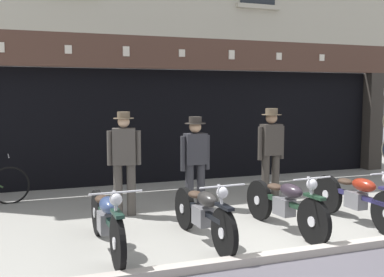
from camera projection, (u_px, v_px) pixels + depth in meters
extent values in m
cube|color=gray|center=(181.00, 185.00, 10.25)|extent=(23.48, 10.00, 0.08)
cube|color=#ADA39A|center=(303.00, 255.00, 5.63)|extent=(23.48, 0.16, 0.18)
cube|color=black|center=(155.00, 121.00, 12.27)|extent=(10.57, 4.00, 2.60)
cube|color=#332D28|center=(372.00, 121.00, 12.12)|extent=(0.44, 0.36, 2.60)
cube|color=#23282D|center=(174.00, 120.00, 10.62)|extent=(10.11, 0.03, 2.18)
cube|color=#4F3429|center=(179.00, 54.00, 10.06)|extent=(11.48, 0.24, 0.70)
cube|color=silver|center=(1.00, 47.00, 8.70)|extent=(0.14, 0.03, 0.20)
cube|color=silver|center=(68.00, 49.00, 9.12)|extent=(0.14, 0.03, 0.17)
cube|color=silver|center=(126.00, 51.00, 9.52)|extent=(0.14, 0.03, 0.21)
cube|color=silver|center=(182.00, 53.00, 9.94)|extent=(0.14, 0.03, 0.16)
cube|color=silver|center=(232.00, 55.00, 10.35)|extent=(0.14, 0.03, 0.21)
cube|color=silver|center=(279.00, 56.00, 10.76)|extent=(0.14, 0.03, 0.17)
cube|color=silver|center=(322.00, 58.00, 11.17)|extent=(0.14, 0.03, 0.16)
cube|color=#BCB6A0|center=(258.00, 7.00, 10.42)|extent=(1.10, 0.12, 0.10)
cylinder|color=black|center=(118.00, 243.00, 5.14)|extent=(0.09, 0.66, 0.66)
cylinder|color=silver|center=(118.00, 243.00, 5.14)|extent=(0.10, 0.15, 0.14)
cylinder|color=black|center=(97.00, 212.00, 6.47)|extent=(0.10, 0.66, 0.66)
cylinder|color=silver|center=(97.00, 212.00, 6.47)|extent=(0.11, 0.15, 0.14)
cube|color=#193329|center=(106.00, 217.00, 5.79)|extent=(0.11, 1.32, 0.07)
cube|color=slate|center=(106.00, 222.00, 5.80)|extent=(0.21, 0.33, 0.26)
ellipsoid|color=navy|center=(108.00, 205.00, 5.61)|extent=(0.23, 0.47, 0.20)
ellipsoid|color=#38281E|center=(103.00, 199.00, 6.01)|extent=(0.21, 0.31, 0.10)
cube|color=#193329|center=(117.00, 214.00, 5.10)|extent=(0.11, 0.36, 0.04)
sphere|color=silver|center=(116.00, 199.00, 5.14)|extent=(0.15, 0.15, 0.15)
cylinder|color=silver|center=(116.00, 193.00, 5.14)|extent=(0.62, 0.04, 0.02)
cylinder|color=silver|center=(117.00, 218.00, 5.15)|extent=(0.04, 0.29, 0.60)
cylinder|color=black|center=(224.00, 233.00, 5.55)|extent=(0.11, 0.63, 0.63)
cylinder|color=silver|center=(224.00, 233.00, 5.55)|extent=(0.11, 0.14, 0.14)
cylinder|color=black|center=(185.00, 208.00, 6.75)|extent=(0.12, 0.63, 0.63)
cylinder|color=silver|center=(185.00, 208.00, 6.75)|extent=(0.12, 0.14, 0.14)
cube|color=black|center=(203.00, 211.00, 6.14)|extent=(0.14, 1.21, 0.07)
cube|color=slate|center=(203.00, 216.00, 6.15)|extent=(0.22, 0.33, 0.26)
ellipsoid|color=#2B2927|center=(207.00, 199.00, 5.98)|extent=(0.25, 0.47, 0.20)
ellipsoid|color=#38281E|center=(196.00, 195.00, 6.34)|extent=(0.22, 0.31, 0.10)
cube|color=black|center=(224.00, 207.00, 5.52)|extent=(0.12, 0.37, 0.04)
sphere|color=silver|center=(222.00, 193.00, 5.56)|extent=(0.15, 0.15, 0.15)
cylinder|color=silver|center=(222.00, 186.00, 5.55)|extent=(0.62, 0.06, 0.02)
cylinder|color=silver|center=(223.00, 209.00, 5.56)|extent=(0.05, 0.29, 0.60)
cylinder|color=black|center=(314.00, 221.00, 6.04)|extent=(0.12, 0.65, 0.64)
cylinder|color=silver|center=(314.00, 221.00, 6.04)|extent=(0.11, 0.15, 0.14)
cylinder|color=black|center=(259.00, 200.00, 7.25)|extent=(0.13, 0.65, 0.64)
cylinder|color=silver|center=(259.00, 200.00, 7.25)|extent=(0.12, 0.15, 0.14)
cube|color=#1B3524|center=(284.00, 202.00, 6.63)|extent=(0.17, 1.24, 0.07)
cube|color=slate|center=(284.00, 206.00, 6.64)|extent=(0.23, 0.34, 0.26)
ellipsoid|color=#2A222A|center=(291.00, 191.00, 6.47)|extent=(0.26, 0.48, 0.20)
ellipsoid|color=#38281E|center=(275.00, 187.00, 6.83)|extent=(0.22, 0.32, 0.10)
cube|color=#1B3524|center=(314.00, 197.00, 6.00)|extent=(0.13, 0.37, 0.04)
sphere|color=silver|center=(312.00, 184.00, 6.04)|extent=(0.15, 0.15, 0.15)
cylinder|color=silver|center=(312.00, 178.00, 6.03)|extent=(0.62, 0.08, 0.02)
cylinder|color=silver|center=(312.00, 200.00, 6.04)|extent=(0.06, 0.24, 0.62)
cylinder|color=black|center=(328.00, 194.00, 7.65)|extent=(0.10, 0.66, 0.66)
cylinder|color=silver|center=(328.00, 194.00, 7.65)|extent=(0.12, 0.15, 0.14)
cube|color=#292653|center=(356.00, 196.00, 7.01)|extent=(0.12, 1.25, 0.07)
cube|color=slate|center=(356.00, 200.00, 7.02)|extent=(0.21, 0.33, 0.26)
ellipsoid|color=maroon|center=(364.00, 185.00, 6.84)|extent=(0.24, 0.47, 0.20)
ellipsoid|color=#38281E|center=(346.00, 182.00, 7.22)|extent=(0.21, 0.31, 0.10)
cylinder|color=#47423D|center=(131.00, 189.00, 7.51)|extent=(0.15, 0.15, 0.89)
cylinder|color=#47423D|center=(118.00, 190.00, 7.48)|extent=(0.15, 0.15, 0.89)
cube|color=#47423D|center=(124.00, 146.00, 7.42)|extent=(0.42, 0.29, 0.61)
cube|color=silver|center=(124.00, 141.00, 7.53)|extent=(0.14, 0.05, 0.34)
cube|color=maroon|center=(124.00, 142.00, 7.54)|extent=(0.05, 0.02, 0.32)
cylinder|color=#47423D|center=(138.00, 148.00, 7.45)|extent=(0.09, 0.09, 0.57)
cylinder|color=#47423D|center=(110.00, 148.00, 7.39)|extent=(0.09, 0.09, 0.57)
sphere|color=tan|center=(124.00, 122.00, 7.38)|extent=(0.20, 0.20, 0.20)
cylinder|color=brown|center=(124.00, 118.00, 7.37)|extent=(0.34, 0.34, 0.01)
cylinder|color=brown|center=(124.00, 115.00, 7.37)|extent=(0.21, 0.21, 0.11)
cylinder|color=#2D2D33|center=(201.00, 185.00, 8.02)|extent=(0.15, 0.15, 0.82)
cylinder|color=#2D2D33|center=(190.00, 186.00, 7.93)|extent=(0.15, 0.15, 0.82)
cube|color=#2D2D33|center=(195.00, 149.00, 7.91)|extent=(0.39, 0.24, 0.55)
cube|color=silver|center=(193.00, 144.00, 8.01)|extent=(0.14, 0.03, 0.31)
cube|color=brown|center=(192.00, 145.00, 8.02)|extent=(0.05, 0.02, 0.29)
cylinder|color=#2D2D33|center=(207.00, 152.00, 8.01)|extent=(0.09, 0.09, 0.62)
cylinder|color=#2D2D33|center=(183.00, 154.00, 7.82)|extent=(0.09, 0.09, 0.62)
sphere|color=tan|center=(195.00, 127.00, 7.87)|extent=(0.22, 0.22, 0.22)
cylinder|color=#332D28|center=(195.00, 123.00, 7.86)|extent=(0.37, 0.37, 0.01)
cylinder|color=#332D28|center=(195.00, 120.00, 7.86)|extent=(0.23, 0.23, 0.12)
cylinder|color=#38332D|center=(275.00, 177.00, 8.54)|extent=(0.15, 0.15, 0.91)
cylinder|color=#38332D|center=(265.00, 178.00, 8.46)|extent=(0.15, 0.15, 0.91)
cube|color=#38332D|center=(271.00, 140.00, 8.43)|extent=(0.39, 0.24, 0.59)
cube|color=silver|center=(268.00, 135.00, 8.53)|extent=(0.14, 0.03, 0.33)
cube|color=maroon|center=(268.00, 136.00, 8.54)|extent=(0.05, 0.01, 0.31)
cylinder|color=#38332D|center=(282.00, 142.00, 8.52)|extent=(0.09, 0.09, 0.63)
cylinder|color=#38332D|center=(260.00, 143.00, 8.35)|extent=(0.09, 0.09, 0.63)
sphere|color=#9E7A5B|center=(271.00, 118.00, 8.39)|extent=(0.22, 0.22, 0.22)
cylinder|color=brown|center=(271.00, 115.00, 8.38)|extent=(0.37, 0.37, 0.01)
cylinder|color=brown|center=(272.00, 112.00, 8.38)|extent=(0.23, 0.23, 0.12)
cube|color=silver|center=(106.00, 105.00, 9.90)|extent=(0.65, 0.02, 1.00)
cube|color=#1E3323|center=(106.00, 87.00, 9.85)|extent=(0.65, 0.01, 0.20)
torus|color=black|center=(10.00, 186.00, 8.31)|extent=(0.72, 0.09, 0.72)
cylinder|color=silver|center=(8.00, 156.00, 8.26)|extent=(0.06, 0.50, 0.02)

